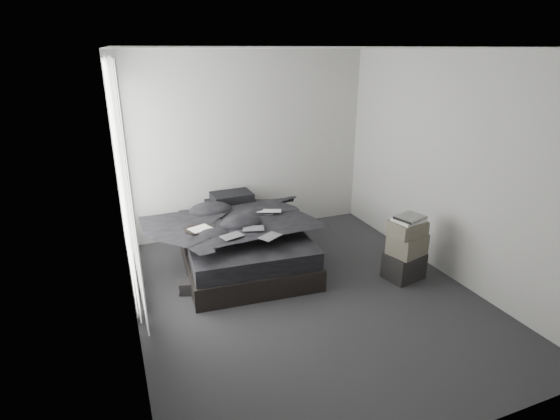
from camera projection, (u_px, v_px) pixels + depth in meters
name	position (u px, v px, depth m)	size (l,w,h in m)	color
floor	(306.00, 296.00, 4.88)	(3.60, 4.20, 0.01)	#2C2C2E
ceiling	(312.00, 48.00, 3.98)	(3.60, 4.20, 0.01)	white
wall_back	(247.00, 145.00, 6.26)	(3.60, 0.01, 2.60)	beige
wall_front	(460.00, 280.00, 2.60)	(3.60, 0.01, 2.60)	beige
wall_left	(122.00, 207.00, 3.80)	(0.01, 4.20, 2.60)	beige
wall_right	(450.00, 168.00, 5.05)	(0.01, 4.20, 2.60)	beige
window_left	(119.00, 175.00, 4.57)	(0.02, 2.00, 2.30)	white
curtain_left	(125.00, 181.00, 4.62)	(0.06, 2.12, 2.48)	white
bed	(243.00, 254.00, 5.57)	(1.47, 1.94, 0.26)	black
mattress	(243.00, 237.00, 5.49)	(1.41, 1.88, 0.21)	black
duvet	(243.00, 223.00, 5.38)	(1.43, 1.66, 0.23)	black
pillow_lower	(227.00, 206.00, 6.09)	(0.58, 0.40, 0.13)	black
pillow_upper	(232.00, 197.00, 6.05)	(0.55, 0.38, 0.12)	black
laptop	(269.00, 208.00, 5.52)	(0.31, 0.20, 0.02)	silver
comic_a	(232.00, 230.00, 4.85)	(0.24, 0.16, 0.01)	black
comic_b	(253.00, 222.00, 5.05)	(0.24, 0.16, 0.01)	black
comic_c	(270.00, 230.00, 4.83)	(0.24, 0.16, 0.01)	black
side_stand	(201.00, 253.00, 5.18)	(0.34, 0.34, 0.62)	black
papers	(200.00, 229.00, 5.07)	(0.24, 0.18, 0.01)	white
floor_books	(187.00, 285.00, 4.94)	(0.15, 0.22, 0.15)	black
box_lower	(404.00, 265.00, 5.22)	(0.43, 0.34, 0.32)	black
box_mid	(407.00, 244.00, 5.12)	(0.40, 0.32, 0.24)	#5D5849
box_upper	(407.00, 228.00, 5.05)	(0.38, 0.31, 0.17)	#5D5849
art_book_white	(409.00, 220.00, 5.02)	(0.33, 0.26, 0.03)	silver
art_book_snake	(410.00, 217.00, 5.00)	(0.32, 0.25, 0.03)	silver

